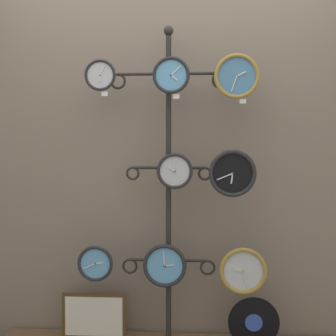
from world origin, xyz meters
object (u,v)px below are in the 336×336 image
at_px(clock_bottom_right, 243,271).
at_px(clock_middle_right, 233,173).
at_px(clock_top_left, 100,75).
at_px(clock_bottom_center, 165,266).
at_px(picture_frame, 94,316).
at_px(clock_top_center, 171,75).
at_px(clock_middle_center, 175,171).
at_px(display_stand, 169,254).
at_px(clock_top_right, 237,76).
at_px(clock_bottom_left, 95,263).
at_px(vinyl_record, 254,323).

bearing_deg(clock_bottom_right, clock_middle_right, -170.09).
bearing_deg(clock_top_left, clock_bottom_right, -2.07).
bearing_deg(clock_middle_right, clock_bottom_center, 175.67).
xyz_separation_m(clock_bottom_right, picture_frame, (-0.96, 0.08, -0.34)).
distance_m(clock_top_center, clock_middle_center, 0.59).
distance_m(clock_top_center, clock_bottom_right, 1.29).
bearing_deg(clock_middle_right, clock_top_left, 176.91).
distance_m(clock_top_left, picture_frame, 1.55).
xyz_separation_m(display_stand, clock_top_right, (0.42, -0.10, 1.12)).
height_order(clock_top_right, clock_bottom_center, clock_top_right).
distance_m(clock_bottom_left, clock_bottom_right, 0.93).
relative_size(clock_middle_right, clock_bottom_left, 1.27).
bearing_deg(clock_bottom_right, clock_top_right, 168.13).
height_order(clock_top_right, vinyl_record, clock_top_right).
relative_size(clock_top_center, clock_bottom_center, 0.84).
xyz_separation_m(clock_bottom_center, clock_bottom_right, (0.49, -0.02, -0.02)).
relative_size(clock_middle_right, vinyl_record, 0.91).
bearing_deg(clock_top_center, picture_frame, 171.56).
height_order(clock_top_center, clock_top_right, clock_top_right).
distance_m(clock_top_right, clock_bottom_right, 1.20).
height_order(display_stand, picture_frame, display_stand).
bearing_deg(clock_middle_right, vinyl_record, 9.21).
bearing_deg(clock_bottom_center, display_stand, 78.41).
bearing_deg(vinyl_record, clock_bottom_center, 179.04).
distance_m(clock_top_center, clock_bottom_left, 1.28).
relative_size(clock_top_left, clock_middle_center, 0.88).
distance_m(display_stand, clock_middle_center, 0.55).
bearing_deg(picture_frame, clock_bottom_center, -7.73).
height_order(display_stand, clock_top_right, display_stand).
bearing_deg(display_stand, clock_middle_center, -63.77).
xyz_separation_m(clock_top_left, clock_bottom_right, (0.89, -0.03, -1.22)).
height_order(clock_top_right, clock_bottom_right, clock_top_right).
distance_m(clock_top_left, clock_bottom_center, 1.26).
relative_size(clock_middle_right, picture_frame, 0.69).
bearing_deg(clock_bottom_center, clock_bottom_left, 179.96).
height_order(clock_bottom_right, vinyl_record, clock_bottom_right).
xyz_separation_m(clock_top_center, clock_bottom_center, (-0.04, 0.01, -1.19)).
bearing_deg(clock_bottom_center, clock_top_right, -1.28).
height_order(clock_middle_right, clock_bottom_left, clock_middle_right).
xyz_separation_m(clock_top_left, clock_top_center, (0.45, -0.02, -0.01)).
xyz_separation_m(clock_middle_right, vinyl_record, (0.14, 0.02, -0.93)).
xyz_separation_m(vinyl_record, picture_frame, (-1.02, 0.07, -0.01)).
bearing_deg(clock_bottom_left, clock_bottom_right, -1.22).
xyz_separation_m(clock_top_center, clock_bottom_left, (-0.48, 0.01, -1.18)).
height_order(clock_top_center, clock_middle_center, clock_top_center).
height_order(clock_top_left, clock_bottom_center, clock_top_left).
distance_m(clock_top_right, picture_frame, 1.78).
xyz_separation_m(clock_top_left, clock_bottom_center, (0.41, -0.01, -1.20)).
relative_size(clock_top_left, clock_top_center, 0.86).
height_order(clock_top_left, picture_frame, clock_top_left).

